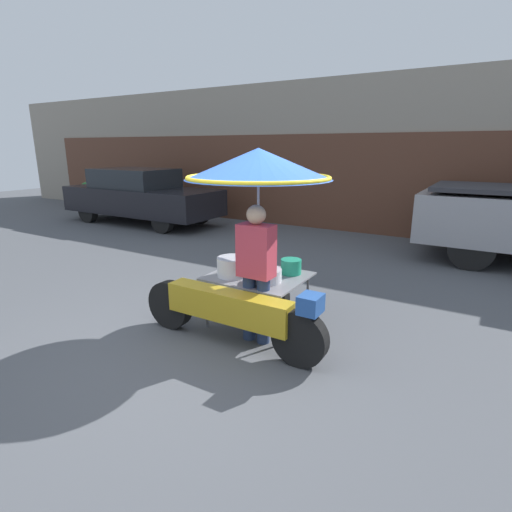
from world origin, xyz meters
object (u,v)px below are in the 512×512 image
at_px(parked_car, 140,196).
at_px(vendor_motorcycle_cart, 254,199).
at_px(potted_plant, 89,193).
at_px(vendor_person, 256,268).

bearing_deg(parked_car, vendor_motorcycle_cart, -33.53).
xyz_separation_m(vendor_motorcycle_cart, potted_plant, (-10.08, 5.33, -1.03)).
relative_size(vendor_person, parked_car, 0.33).
bearing_deg(potted_plant, parked_car, -17.34).
relative_size(parked_car, potted_plant, 5.16).
xyz_separation_m(vendor_person, potted_plant, (-10.28, 5.63, -0.34)).
distance_m(vendor_person, parked_car, 7.79).
height_order(vendor_motorcycle_cart, vendor_person, vendor_motorcycle_cart).
xyz_separation_m(parked_car, potted_plant, (-3.86, 1.21, -0.27)).
height_order(parked_car, potted_plant, parked_car).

